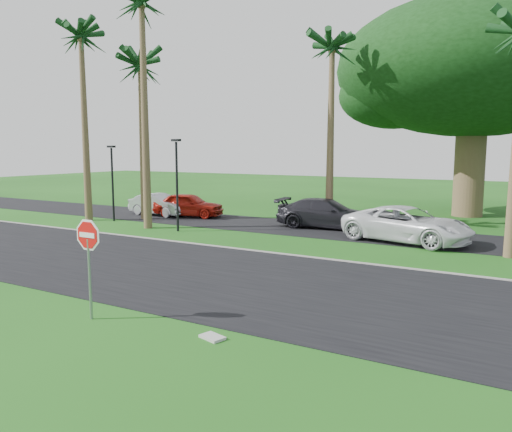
{
  "coord_description": "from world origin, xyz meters",
  "views": [
    {
      "loc": [
        9.89,
        -11.24,
        4.16
      ],
      "look_at": [
        1.22,
        3.9,
        1.8
      ],
      "focal_mm": 35.0,
      "sensor_mm": 36.0,
      "label": 1
    }
  ],
  "objects_px": {
    "car_dark": "(326,214)",
    "car_minivan": "(407,225)",
    "car_red": "(188,205)",
    "car_silver": "(159,205)",
    "stop_sign_near": "(88,248)"
  },
  "relations": [
    {
      "from": "car_dark",
      "to": "car_minivan",
      "type": "xyz_separation_m",
      "value": [
        4.65,
        -1.98,
        0.03
      ]
    },
    {
      "from": "car_dark",
      "to": "car_red",
      "type": "bearing_deg",
      "value": 84.54
    },
    {
      "from": "car_red",
      "to": "car_minivan",
      "type": "distance_m",
      "value": 13.76
    },
    {
      "from": "car_silver",
      "to": "car_minivan",
      "type": "relative_size",
      "value": 0.72
    },
    {
      "from": "car_silver",
      "to": "car_dark",
      "type": "distance_m",
      "value": 11.0
    },
    {
      "from": "car_silver",
      "to": "car_minivan",
      "type": "bearing_deg",
      "value": -93.31
    },
    {
      "from": "car_red",
      "to": "stop_sign_near",
      "type": "bearing_deg",
      "value": -163.22
    },
    {
      "from": "car_red",
      "to": "car_dark",
      "type": "xyz_separation_m",
      "value": [
        8.98,
        0.11,
        0.03
      ]
    },
    {
      "from": "car_red",
      "to": "car_dark",
      "type": "distance_m",
      "value": 8.98
    },
    {
      "from": "car_silver",
      "to": "car_dark",
      "type": "bearing_deg",
      "value": -85.32
    },
    {
      "from": "stop_sign_near",
      "to": "car_dark",
      "type": "xyz_separation_m",
      "value": [
        -0.34,
        16.17,
        -1.01
      ]
    },
    {
      "from": "car_red",
      "to": "car_minivan",
      "type": "height_order",
      "value": "car_minivan"
    },
    {
      "from": "car_silver",
      "to": "stop_sign_near",
      "type": "bearing_deg",
      "value": -142.05
    },
    {
      "from": "stop_sign_near",
      "to": "car_silver",
      "type": "relative_size",
      "value": 0.64
    },
    {
      "from": "car_silver",
      "to": "car_dark",
      "type": "height_order",
      "value": "car_dark"
    }
  ]
}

